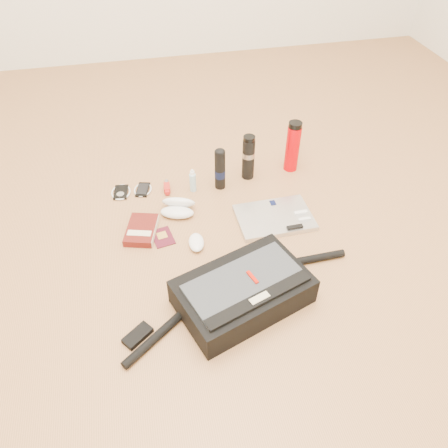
# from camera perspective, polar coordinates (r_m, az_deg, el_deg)

# --- Properties ---
(ground) EXTENTS (4.00, 4.00, 0.00)m
(ground) POSITION_cam_1_polar(r_m,az_deg,el_deg) (1.80, -0.51, -3.08)
(ground) COLOR #A57245
(ground) RESTS_ON ground
(messenger_bag) EXTENTS (0.90, 0.42, 0.13)m
(messenger_bag) POSITION_cam_1_polar(r_m,az_deg,el_deg) (1.58, 2.43, -8.81)
(messenger_bag) COLOR black
(messenger_bag) RESTS_ON ground
(laptop) EXTENTS (0.33, 0.23, 0.03)m
(laptop) POSITION_cam_1_polar(r_m,az_deg,el_deg) (1.93, 6.64, 0.84)
(laptop) COLOR silver
(laptop) RESTS_ON ground
(book) EXTENTS (0.16, 0.21, 0.03)m
(book) POSITION_cam_1_polar(r_m,az_deg,el_deg) (1.88, -10.69, -0.77)
(book) COLOR #4F120E
(book) RESTS_ON ground
(passport) EXTENTS (0.10, 0.13, 0.01)m
(passport) POSITION_cam_1_polar(r_m,az_deg,el_deg) (1.86, -8.02, -1.70)
(passport) COLOR #460E1B
(passport) RESTS_ON ground
(mouse) EXTENTS (0.07, 0.11, 0.03)m
(mouse) POSITION_cam_1_polar(r_m,az_deg,el_deg) (1.80, -3.63, -2.41)
(mouse) COLOR white
(mouse) RESTS_ON ground
(sunglasses_case) EXTENTS (0.18, 0.16, 0.09)m
(sunglasses_case) POSITION_cam_1_polar(r_m,az_deg,el_deg) (1.95, -6.05, 2.16)
(sunglasses_case) COLOR silver
(sunglasses_case) RESTS_ON ground
(ipod) EXTENTS (0.10, 0.11, 0.01)m
(ipod) POSITION_cam_1_polar(r_m,az_deg,el_deg) (2.11, -13.31, 4.06)
(ipod) COLOR black
(ipod) RESTS_ON ground
(phone) EXTENTS (0.10, 0.12, 0.01)m
(phone) POSITION_cam_1_polar(r_m,az_deg,el_deg) (2.11, -10.56, 4.44)
(phone) COLOR black
(phone) RESTS_ON ground
(inhaler) EXTENTS (0.03, 0.10, 0.03)m
(inhaler) POSITION_cam_1_polar(r_m,az_deg,el_deg) (2.09, -7.47, 4.77)
(inhaler) COLOR #AC2219
(inhaler) RESTS_ON ground
(spray_bottle) EXTENTS (0.04, 0.04, 0.12)m
(spray_bottle) POSITION_cam_1_polar(r_m,az_deg,el_deg) (2.05, -4.10, 5.55)
(spray_bottle) COLOR #A1CDE0
(spray_bottle) RESTS_ON ground
(aerosol_can) EXTENTS (0.06, 0.06, 0.21)m
(aerosol_can) POSITION_cam_1_polar(r_m,az_deg,el_deg) (2.04, -0.53, 7.22)
(aerosol_can) COLOR black
(aerosol_can) RESTS_ON ground
(thermos_black) EXTENTS (0.06, 0.06, 0.23)m
(thermos_black) POSITION_cam_1_polar(r_m,az_deg,el_deg) (2.10, 3.21, 8.72)
(thermos_black) COLOR black
(thermos_black) RESTS_ON ground
(thermos_red) EXTENTS (0.08, 0.08, 0.26)m
(thermos_red) POSITION_cam_1_polar(r_m,az_deg,el_deg) (2.17, 8.96, 9.95)
(thermos_red) COLOR #CD0006
(thermos_red) RESTS_ON ground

